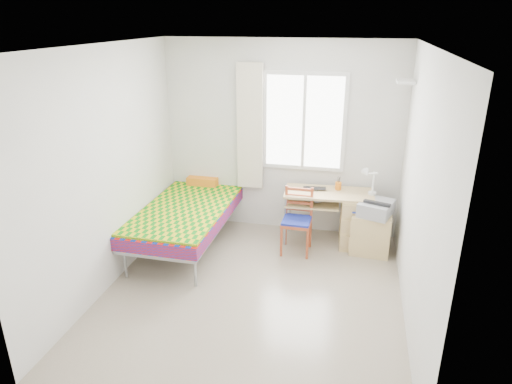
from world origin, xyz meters
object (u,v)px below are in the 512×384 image
cabinet (370,232)px  printer (376,208)px  chair (298,216)px  desk (351,217)px  bed (191,208)px

cabinet → printer: 0.36m
chair → cabinet: (0.92, 0.18, -0.21)m
desk → printer: same height
chair → cabinet: bearing=11.6°
desk → cabinet: 0.33m
cabinet → bed: bearing=-171.1°
bed → cabinet: bearing=5.8°
bed → desk: 2.11m
bed → cabinet: size_ratio=4.24×
chair → printer: (0.96, 0.15, 0.15)m
chair → printer: size_ratio=1.62×
bed → desk: bearing=10.3°
cabinet → chair: bearing=-165.1°
bed → chair: size_ratio=2.66×
desk → printer: 0.42m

